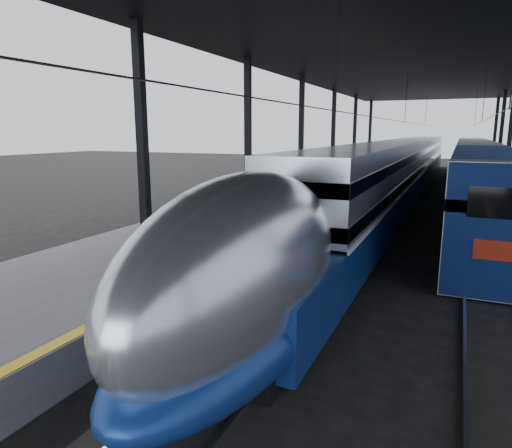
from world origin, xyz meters
The scene contains 7 objects.
ground centered at (0.00, 0.00, 0.00)m, with size 160.00×160.00×0.00m, color black.
platform centered at (-3.50, 20.00, 0.50)m, with size 6.00×80.00×1.00m, color #4C4C4F.
yellow_strip centered at (-0.70, 20.00, 1.00)m, with size 0.30×80.00×0.01m, color gold.
rails centered at (4.50, 20.00, 0.08)m, with size 6.52×80.00×0.16m.
canopy centered at (1.90, 20.00, 9.12)m, with size 18.00×75.00×9.47m.
tgv_train centered at (2.00, 25.55, 1.97)m, with size 2.94×65.20×4.21m.
second_train centered at (7.00, 31.23, 2.04)m, with size 2.92×56.05×4.03m.
Camera 1 is at (5.83, -10.02, 4.85)m, focal length 32.00 mm.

